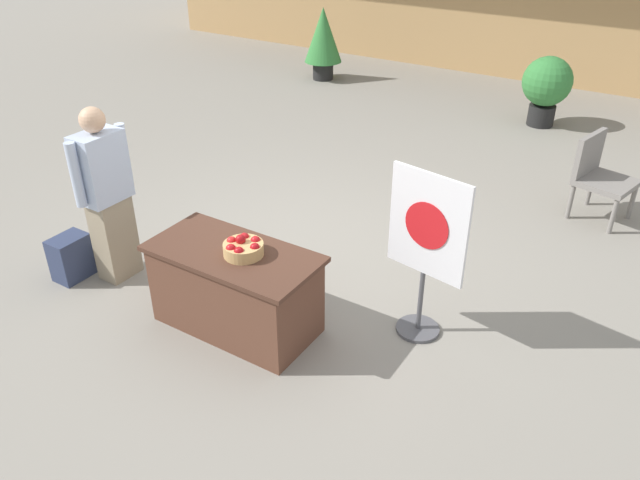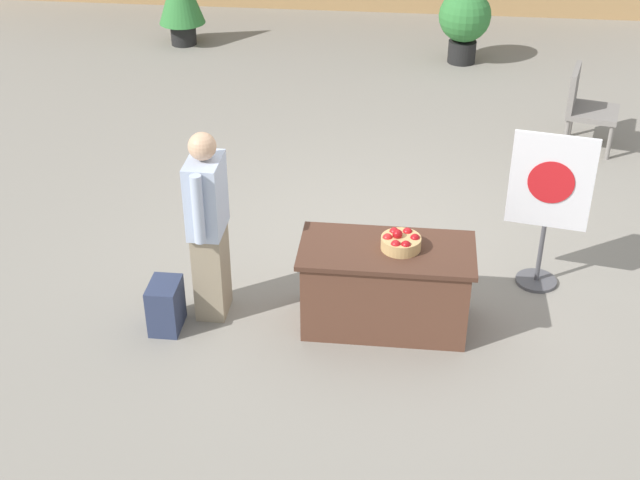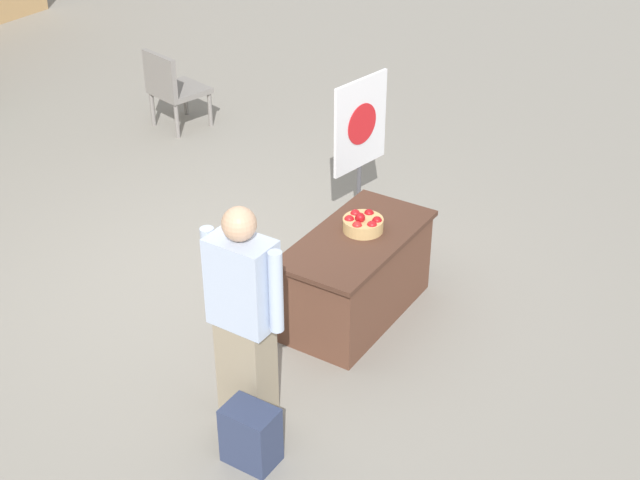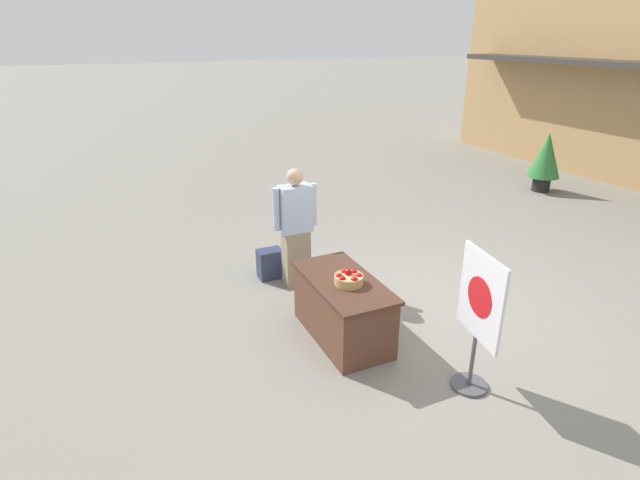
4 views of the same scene
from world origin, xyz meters
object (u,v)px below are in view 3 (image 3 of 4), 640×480
object	(u,v)px
apple_basket	(363,223)
backpack	(251,435)
poster_board	(360,143)
patio_chair	(172,86)
display_table	(356,276)
person_visitor	(244,317)

from	to	relation	value
apple_basket	backpack	xyz separation A→B (m)	(-1.86, -0.26, -0.57)
poster_board	patio_chair	distance (m)	2.99
apple_basket	poster_board	world-z (taller)	poster_board
display_table	patio_chair	distance (m)	4.17
display_table	backpack	distance (m)	1.78
backpack	display_table	bearing A→B (deg)	8.17
patio_chair	display_table	bearing A→B (deg)	-106.04
backpack	person_visitor	bearing A→B (deg)	38.57
poster_board	patio_chair	bearing A→B (deg)	175.43
person_visitor	patio_chair	size ratio (longest dim) A/B	1.78
display_table	poster_board	distance (m)	1.56
patio_chair	poster_board	bearing A→B (deg)	-91.04
display_table	person_visitor	distance (m)	1.50
apple_basket	person_visitor	size ratio (longest dim) A/B	0.19
apple_basket	poster_board	xyz separation A→B (m)	(1.20, 0.72, 0.02)
display_table	person_visitor	world-z (taller)	person_visitor
person_visitor	poster_board	size ratio (longest dim) A/B	1.15
apple_basket	person_visitor	distance (m)	1.53
backpack	poster_board	xyz separation A→B (m)	(3.06, 0.99, 0.60)
backpack	poster_board	world-z (taller)	poster_board
apple_basket	person_visitor	bearing A→B (deg)	179.95
person_visitor	display_table	bearing A→B (deg)	-0.00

